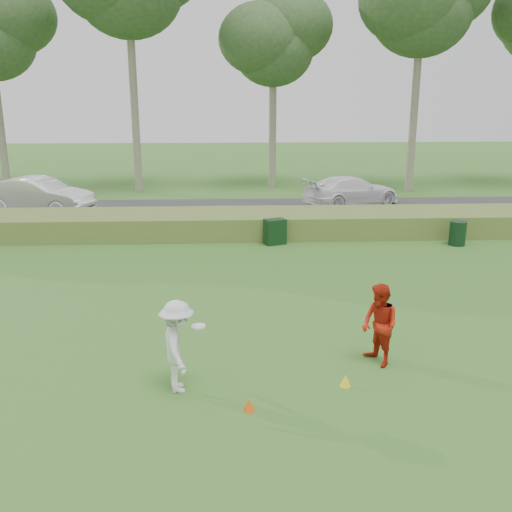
{
  "coord_description": "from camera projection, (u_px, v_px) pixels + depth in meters",
  "views": [
    {
      "loc": [
        -0.71,
        -10.77,
        5.45
      ],
      "look_at": [
        0.0,
        4.0,
        1.3
      ],
      "focal_mm": 40.0,
      "sensor_mm": 36.0,
      "label": 1
    }
  ],
  "objects": [
    {
      "name": "car_right",
      "position": [
        352.0,
        191.0,
        29.06
      ],
      "size": [
        5.5,
        3.88,
        1.48
      ],
      "primitive_type": "imported",
      "rotation": [
        0.0,
        0.0,
        1.97
      ],
      "color": "white",
      "rests_on": "park_road"
    },
    {
      "name": "player_red",
      "position": [
        380.0,
        325.0,
        11.82
      ],
      "size": [
        0.93,
        1.03,
        1.75
      ],
      "primitive_type": "imported",
      "rotation": [
        0.0,
        0.0,
        -1.18
      ],
      "color": "#B3200F",
      "rests_on": "ground"
    },
    {
      "name": "ground",
      "position": [
        265.0,
        368.0,
        11.86
      ],
      "size": [
        120.0,
        120.0,
        0.0
      ],
      "primitive_type": "plane",
      "color": "#2F6521",
      "rests_on": "ground"
    },
    {
      "name": "reed_strip",
      "position": [
        247.0,
        223.0,
        23.28
      ],
      "size": [
        80.0,
        3.0,
        0.9
      ],
      "primitive_type": "cube",
      "color": "#526E2C",
      "rests_on": "ground"
    },
    {
      "name": "player_white",
      "position": [
        178.0,
        346.0,
        10.75
      ],
      "size": [
        0.97,
        1.27,
        1.8
      ],
      "rotation": [
        0.0,
        0.0,
        1.76
      ],
      "color": "silver",
      "rests_on": "ground"
    },
    {
      "name": "park_road",
      "position": [
        243.0,
        210.0,
        28.2
      ],
      "size": [
        80.0,
        6.0,
        0.06
      ],
      "primitive_type": "cube",
      "color": "#2D2D2D",
      "rests_on": "ground"
    },
    {
      "name": "cone_yellow",
      "position": [
        345.0,
        380.0,
        11.09
      ],
      "size": [
        0.22,
        0.22,
        0.24
      ],
      "primitive_type": "cone",
      "color": "yellow",
      "rests_on": "ground"
    },
    {
      "name": "tree_5",
      "position": [
        422.0,
        1.0,
        31.13
      ],
      "size": [
        7.28,
        7.28,
        14.0
      ],
      "color": "gray",
      "rests_on": "ground"
    },
    {
      "name": "car_mid",
      "position": [
        38.0,
        196.0,
        26.97
      ],
      "size": [
        5.51,
        3.27,
        1.72
      ],
      "primitive_type": "imported",
      "rotation": [
        0.0,
        0.0,
        1.27
      ],
      "color": "silver",
      "rests_on": "park_road"
    },
    {
      "name": "trash_bin",
      "position": [
        458.0,
        233.0,
        21.54
      ],
      "size": [
        0.65,
        0.65,
        0.92
      ],
      "primitive_type": "cylinder",
      "rotation": [
        0.0,
        0.0,
        -0.06
      ],
      "color": "black",
      "rests_on": "ground"
    },
    {
      "name": "cone_orange",
      "position": [
        249.0,
        405.0,
        10.23
      ],
      "size": [
        0.2,
        0.2,
        0.22
      ],
      "primitive_type": "cone",
      "color": "#FF4F0D",
      "rests_on": "ground"
    },
    {
      "name": "tree_4",
      "position": [
        273.0,
        40.0,
        33.19
      ],
      "size": [
        6.24,
        6.24,
        11.5
      ],
      "color": "gray",
      "rests_on": "ground"
    },
    {
      "name": "utility_cabinet",
      "position": [
        275.0,
        232.0,
        21.66
      ],
      "size": [
        0.9,
        0.74,
        0.97
      ],
      "primitive_type": "cube",
      "rotation": [
        0.0,
        0.0,
        0.39
      ],
      "color": "black",
      "rests_on": "ground"
    }
  ]
}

